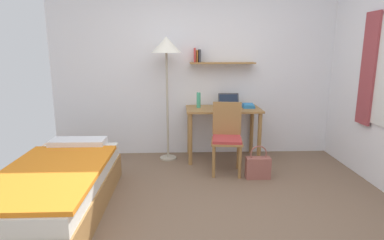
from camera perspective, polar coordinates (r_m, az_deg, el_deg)
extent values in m
plane|color=brown|center=(3.25, 3.63, -16.78)|extent=(5.28, 5.28, 0.00)
cube|color=white|center=(4.86, 1.40, 9.06)|extent=(4.40, 0.05, 2.60)
cube|color=#9E703D|center=(4.76, 5.42, 10.07)|extent=(0.94, 0.22, 0.02)
cube|color=#D13D38|center=(4.74, 0.49, 11.48)|extent=(0.02, 0.15, 0.20)
cube|color=orange|center=(4.76, 0.90, 11.29)|extent=(0.02, 0.13, 0.17)
cube|color=#333338|center=(4.73, 1.35, 11.35)|extent=(0.03, 0.17, 0.18)
cube|color=#993D42|center=(4.43, 28.82, 7.87)|extent=(0.03, 0.28, 1.34)
cube|color=#9E703D|center=(3.53, -22.81, -12.79)|extent=(0.91, 1.93, 0.28)
cube|color=silver|center=(3.44, -23.12, -9.46)|extent=(0.88, 1.87, 0.16)
cube|color=orange|center=(3.31, -23.97, -8.57)|extent=(0.93, 1.58, 0.04)
cube|color=white|center=(4.07, -19.58, -3.91)|extent=(0.64, 0.28, 0.10)
cube|color=#9E703D|center=(4.64, 5.57, 1.94)|extent=(1.06, 0.58, 0.03)
cylinder|color=#9E703D|center=(4.45, -0.30, -3.49)|extent=(0.06, 0.06, 0.73)
cylinder|color=#9E703D|center=(4.58, 11.89, -3.28)|extent=(0.06, 0.06, 0.73)
cylinder|color=#9E703D|center=(4.92, -0.50, -1.93)|extent=(0.06, 0.06, 0.73)
cylinder|color=#9E703D|center=(5.04, 10.56, -1.79)|extent=(0.06, 0.06, 0.73)
cube|color=#9E703D|center=(4.16, 6.21, -3.82)|extent=(0.44, 0.46, 0.03)
cube|color=#B23838|center=(4.15, 6.22, -3.42)|extent=(0.41, 0.42, 0.04)
cube|color=#9E703D|center=(4.27, 6.23, 0.30)|extent=(0.38, 0.08, 0.44)
cylinder|color=#9E703D|center=(4.06, 3.88, -7.43)|extent=(0.04, 0.04, 0.41)
cylinder|color=#9E703D|center=(4.07, 8.52, -7.49)|extent=(0.04, 0.04, 0.41)
cylinder|color=#9E703D|center=(4.39, 3.95, -5.92)|extent=(0.04, 0.04, 0.41)
cylinder|color=#9E703D|center=(4.40, 8.23, -5.98)|extent=(0.04, 0.04, 0.41)
cylinder|color=#B2A893|center=(4.81, -4.26, -6.71)|extent=(0.24, 0.24, 0.02)
cylinder|color=#B2A893|center=(4.61, -4.41, 2.37)|extent=(0.03, 0.03, 1.52)
cone|color=silver|center=(4.55, -4.60, 13.21)|extent=(0.41, 0.41, 0.22)
cube|color=#2D2D33|center=(4.69, 6.60, 2.30)|extent=(0.31, 0.21, 0.01)
cube|color=#2D2D33|center=(4.74, 6.51, 3.60)|extent=(0.30, 0.08, 0.19)
cube|color=black|center=(4.74, 6.52, 3.57)|extent=(0.27, 0.06, 0.16)
cylinder|color=#42A87F|center=(4.63, 1.18, 3.56)|extent=(0.06, 0.06, 0.22)
cube|color=#3384C6|center=(4.73, 9.94, 2.39)|extent=(0.17, 0.22, 0.03)
cube|color=#3384C6|center=(4.73, 9.98, 2.71)|extent=(0.16, 0.24, 0.02)
cube|color=#99564C|center=(4.14, 11.64, -8.33)|extent=(0.30, 0.13, 0.27)
torus|color=#99564C|center=(4.08, 11.76, -5.90)|extent=(0.21, 0.02, 0.21)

